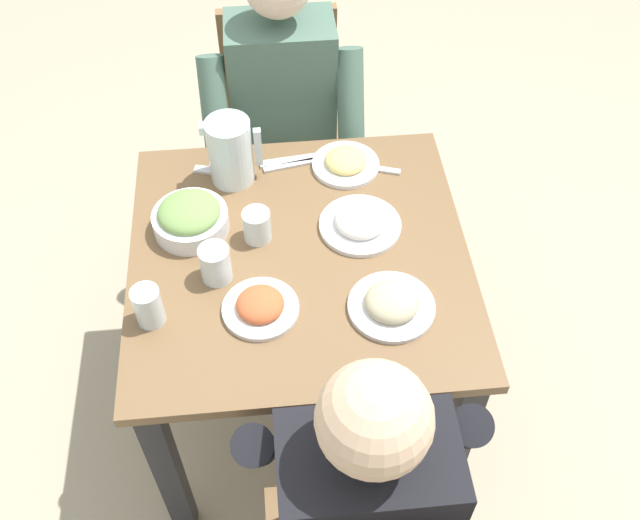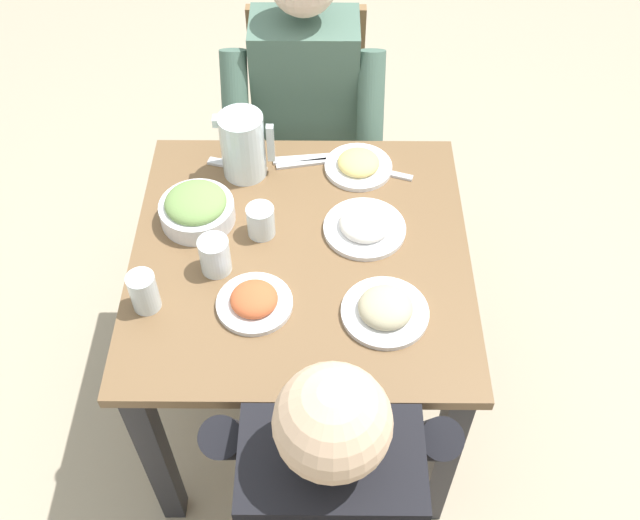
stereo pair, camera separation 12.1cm
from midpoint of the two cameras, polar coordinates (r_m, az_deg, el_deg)
ground_plane at (r=2.43m, az=-2.70°, el=-10.84°), size 8.00×8.00×0.00m
dining_table at (r=1.93m, az=-3.34°, el=-2.08°), size 0.85×0.85×0.73m
chair_far at (r=2.54m, az=-4.40°, el=10.40°), size 0.40×0.40×0.89m
diner_near at (r=1.59m, az=0.58°, el=-16.89°), size 0.48×0.53×1.19m
diner_far at (r=2.29m, az=-4.37°, el=10.01°), size 0.48×0.53×1.19m
water_pitcher at (r=1.98m, az=-8.80°, el=8.38°), size 0.16×0.12×0.19m
salad_bowl at (r=1.89m, az=-11.96°, el=3.21°), size 0.19×0.19×0.09m
plate_yoghurt at (r=1.87m, az=1.33°, el=2.91°), size 0.21×0.21×0.06m
plate_rice_curry at (r=1.71m, az=-6.72°, el=-3.70°), size 0.18×0.18×0.05m
plate_beans at (r=1.71m, az=3.63°, el=-3.52°), size 0.21×0.21×0.06m
plate_fries at (r=2.04m, az=0.32°, el=7.61°), size 0.19×0.19×0.05m
water_glass_near_left at (r=1.84m, az=-6.84°, el=2.63°), size 0.07×0.07×0.09m
water_glass_far_right at (r=1.77m, az=-10.14°, el=-0.36°), size 0.08×0.08×0.10m
water_glass_center at (r=1.72m, az=-15.29°, el=-3.59°), size 0.07×0.07×0.10m
fork_near at (r=2.07m, az=-4.00°, el=7.73°), size 0.17×0.05×0.01m
knife_near at (r=2.05m, az=-3.61°, el=7.46°), size 0.19×0.05×0.01m
fork_far at (r=2.05m, az=-9.20°, el=6.75°), size 0.17×0.07×0.01m
knife_far at (r=2.04m, az=2.05°, el=7.20°), size 0.18×0.07×0.01m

